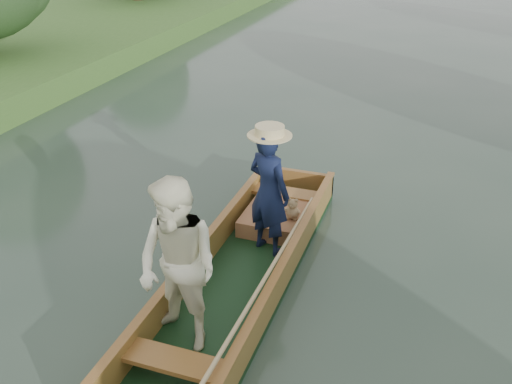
% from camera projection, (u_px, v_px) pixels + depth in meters
% --- Properties ---
extents(ground, '(120.00, 120.00, 0.00)m').
position_uv_depth(ground, '(239.00, 287.00, 6.63)').
color(ground, '#283D30').
rests_on(ground, ground).
extents(punt, '(1.24, 5.02, 1.86)m').
position_uv_depth(punt, '(226.00, 252.00, 6.14)').
color(punt, black).
rests_on(punt, ground).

